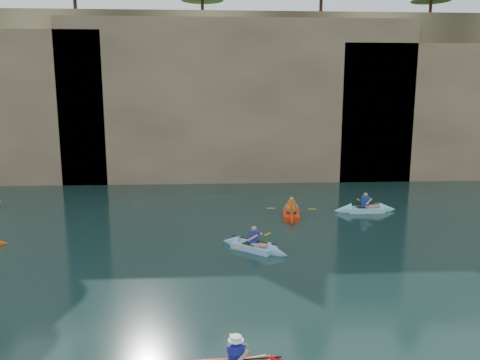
{
  "coord_description": "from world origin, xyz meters",
  "views": [
    {
      "loc": [
        0.16,
        -10.21,
        6.2
      ],
      "look_at": [
        1.16,
        6.78,
        3.0
      ],
      "focal_mm": 35.0,
      "sensor_mm": 36.0,
      "label": 1
    }
  ],
  "objects": [
    {
      "name": "cliff",
      "position": [
        0.0,
        30.0,
        6.0
      ],
      "size": [
        70.0,
        16.0,
        12.0
      ],
      "primitive_type": "cube",
      "color": "tan",
      "rests_on": "ground"
    },
    {
      "name": "kayaker_ltblue_near",
      "position": [
        1.76,
        7.55,
        0.15
      ],
      "size": [
        2.87,
        2.56,
        1.23
      ],
      "rotation": [
        0.0,
        0.0,
        -0.69
      ],
      "color": "#8BB7E8",
      "rests_on": "ground"
    },
    {
      "name": "kayaker_ltblue_mid",
      "position": [
        8.13,
        13.24,
        0.16
      ],
      "size": [
        3.38,
        2.51,
        1.28
      ],
      "rotation": [
        0.0,
        0.0,
        0.04
      ],
      "color": "#98E1FF",
      "rests_on": "ground"
    },
    {
      "name": "cliff_slab_center",
      "position": [
        2.0,
        22.6,
        5.7
      ],
      "size": [
        24.0,
        2.4,
        11.4
      ],
      "primitive_type": "cube",
      "color": "#9C845E",
      "rests_on": "ground"
    },
    {
      "name": "sea_cave_east",
      "position": [
        10.0,
        21.95,
        2.25
      ],
      "size": [
        5.0,
        1.0,
        4.5
      ],
      "primitive_type": "cube",
      "color": "black",
      "rests_on": "ground"
    },
    {
      "name": "kayaker_red_far",
      "position": [
        4.09,
        12.49,
        0.16
      ],
      "size": [
        2.47,
        3.51,
        1.27
      ],
      "rotation": [
        0.0,
        0.0,
        1.43
      ],
      "color": "red",
      "rests_on": "ground"
    },
    {
      "name": "ground",
      "position": [
        0.0,
        0.0,
        0.0
      ],
      "size": [
        160.0,
        160.0,
        0.0
      ],
      "primitive_type": "plane",
      "color": "black",
      "rests_on": "ground"
    },
    {
      "name": "sea_cave_center",
      "position": [
        -4.0,
        21.95,
        1.6
      ],
      "size": [
        3.5,
        1.0,
        3.2
      ],
      "primitive_type": "cube",
      "color": "black",
      "rests_on": "ground"
    }
  ]
}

